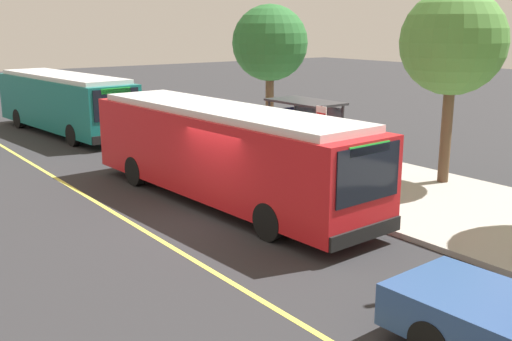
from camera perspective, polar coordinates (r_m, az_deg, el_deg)
name	(u,v)px	position (r m, az deg, el deg)	size (l,w,h in m)	color
ground_plane	(220,218)	(17.07, -3.42, -4.57)	(120.00, 120.00, 0.00)	#2B2B2D
sidewalk_curb	(367,183)	(20.80, 10.52, -1.19)	(44.00, 6.40, 0.15)	#A8A399
lane_stripe_center	(150,234)	(16.04, -10.03, -5.97)	(36.00, 0.14, 0.01)	#E0D64C
transit_bus_main	(223,150)	(18.28, -3.19, 1.93)	(11.59, 3.14, 2.95)	red
transit_bus_second	(64,101)	(31.44, -17.74, 6.28)	(10.86, 3.45, 2.95)	#146B66
bus_shelter	(305,119)	(22.48, 4.66, 4.91)	(2.90, 1.60, 2.48)	#333338
waiting_bench	(311,154)	(22.56, 5.25, 1.61)	(1.60, 0.48, 0.95)	brown
route_sign_post	(321,138)	(18.56, 6.20, 3.12)	(0.44, 0.08, 2.80)	#333338
pedestrian_commuter	(246,138)	(23.02, -0.91, 3.14)	(0.24, 0.40, 1.69)	#282D47
street_tree_near_shelter	(270,44)	(26.29, 1.33, 11.96)	(3.25, 3.25, 6.04)	brown
street_tree_downstreet	(453,43)	(20.72, 18.21, 11.43)	(3.42, 3.42, 6.35)	brown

